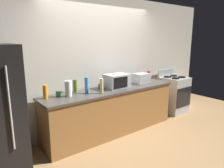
# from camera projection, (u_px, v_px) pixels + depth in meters

# --- Properties ---
(ground_plane) EXTENTS (8.00, 8.00, 0.00)m
(ground_plane) POSITION_uv_depth(u_px,v_px,m) (125.00, 139.00, 3.97)
(ground_plane) COLOR #A87F51
(back_wall) EXTENTS (6.40, 0.10, 2.70)m
(back_wall) POSITION_uv_depth(u_px,v_px,m) (100.00, 64.00, 4.30)
(back_wall) COLOR beige
(back_wall) RESTS_ON ground_plane
(counter_run) EXTENTS (2.84, 0.64, 0.90)m
(counter_run) POSITION_uv_depth(u_px,v_px,m) (112.00, 111.00, 4.18)
(counter_run) COLOR #9E6B38
(counter_run) RESTS_ON ground_plane
(stove_range) EXTENTS (0.60, 0.61, 1.08)m
(stove_range) POSITION_uv_depth(u_px,v_px,m) (174.00, 94.00, 5.37)
(stove_range) COLOR #B7BABF
(stove_range) RESTS_ON ground_plane
(microwave) EXTENTS (0.48, 0.35, 0.27)m
(microwave) POSITION_uv_depth(u_px,v_px,m) (117.00, 81.00, 4.19)
(microwave) COLOR #B7BABF
(microwave) RESTS_ON counter_run
(toaster_oven) EXTENTS (0.34, 0.26, 0.21)m
(toaster_oven) POSITION_uv_depth(u_px,v_px,m) (141.00, 78.00, 4.62)
(toaster_oven) COLOR #B7BABF
(toaster_oven) RESTS_ON counter_run
(paper_towel_roll) EXTENTS (0.12, 0.12, 0.27)m
(paper_towel_roll) POSITION_uv_depth(u_px,v_px,m) (68.00, 89.00, 3.55)
(paper_towel_roll) COLOR white
(paper_towel_roll) RESTS_ON counter_run
(bottle_spray_cleaner) EXTENTS (0.07, 0.07, 0.29)m
(bottle_spray_cleaner) POSITION_uv_depth(u_px,v_px,m) (87.00, 85.00, 3.74)
(bottle_spray_cleaner) COLOR #338CE5
(bottle_spray_cleaner) RESTS_ON counter_run
(bottle_hot_sauce) EXTENTS (0.08, 0.08, 0.22)m
(bottle_hot_sauce) POSITION_uv_depth(u_px,v_px,m) (148.00, 76.00, 4.87)
(bottle_hot_sauce) COLOR red
(bottle_hot_sauce) RESTS_ON counter_run
(bottle_hand_soap) EXTENTS (0.06, 0.06, 0.27)m
(bottle_hand_soap) POSITION_uv_depth(u_px,v_px,m) (101.00, 86.00, 3.75)
(bottle_hand_soap) COLOR beige
(bottle_hand_soap) RESTS_ON counter_run
(bottle_olive_oil) EXTENTS (0.07, 0.07, 0.23)m
(bottle_olive_oil) POSITION_uv_depth(u_px,v_px,m) (75.00, 86.00, 3.83)
(bottle_olive_oil) COLOR #4C6B19
(bottle_olive_oil) RESTS_ON counter_run
(bottle_dish_soap) EXTENTS (0.08, 0.08, 0.23)m
(bottle_dish_soap) POSITION_uv_depth(u_px,v_px,m) (45.00, 92.00, 3.42)
(bottle_dish_soap) COLOR orange
(bottle_dish_soap) RESTS_ON counter_run
(mug_black) EXTENTS (0.09, 0.09, 0.10)m
(mug_black) POSITION_uv_depth(u_px,v_px,m) (101.00, 87.00, 4.06)
(mug_black) COLOR black
(mug_black) RESTS_ON counter_run
(mug_green) EXTENTS (0.08, 0.08, 0.09)m
(mug_green) POSITION_uv_depth(u_px,v_px,m) (58.00, 94.00, 3.55)
(mug_green) COLOR #2D8C47
(mug_green) RESTS_ON counter_run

